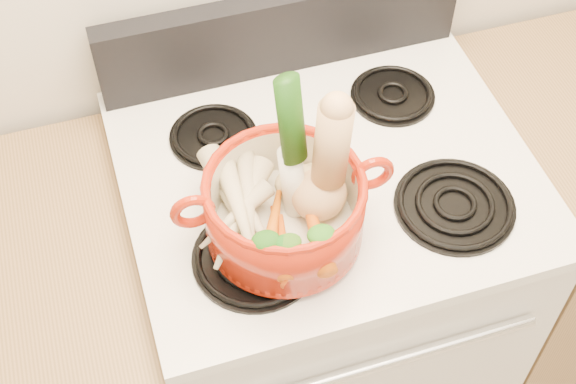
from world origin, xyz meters
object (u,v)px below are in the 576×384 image
object	(u,v)px
stove_body	(320,300)
dutch_oven	(284,209)
squash	(321,164)
leek	(293,149)

from	to	relation	value
stove_body	dutch_oven	size ratio (longest dim) A/B	3.36
squash	dutch_oven	bearing A→B (deg)	177.21
stove_body	dutch_oven	world-z (taller)	dutch_oven
stove_body	squash	xyz separation A→B (m)	(-0.06, -0.12, 0.66)
squash	leek	distance (m)	0.05
dutch_oven	squash	xyz separation A→B (m)	(0.07, 0.01, 0.09)
leek	stove_body	bearing A→B (deg)	25.73
dutch_oven	squash	world-z (taller)	squash
stove_body	dutch_oven	xyz separation A→B (m)	(-0.13, -0.13, 0.58)
stove_body	squash	world-z (taller)	squash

